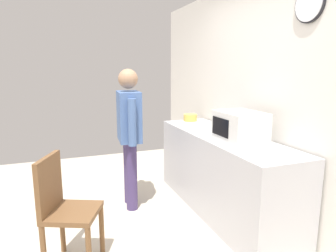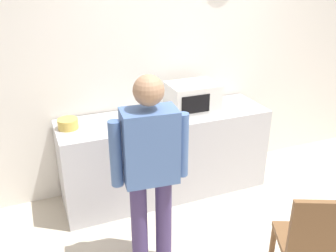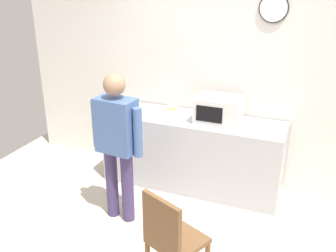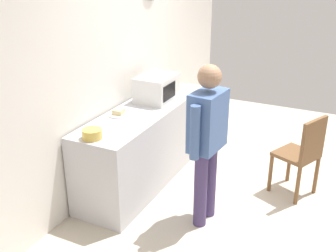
{
  "view_description": "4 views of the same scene",
  "coord_description": "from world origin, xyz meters",
  "px_view_note": "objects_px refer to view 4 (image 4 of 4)",
  "views": [
    {
      "loc": [
        2.57,
        -0.5,
        1.62
      ],
      "look_at": [
        -0.53,
        0.67,
        0.98
      ],
      "focal_mm": 32.09,
      "sensor_mm": 36.0,
      "label": 1
    },
    {
      "loc": [
        -1.51,
        -1.97,
        2.28
      ],
      "look_at": [
        -0.41,
        0.74,
        1.0
      ],
      "focal_mm": 39.2,
      "sensor_mm": 36.0,
      "label": 2
    },
    {
      "loc": [
        1.1,
        -2.88,
        2.55
      ],
      "look_at": [
        -0.35,
        0.7,
        0.98
      ],
      "focal_mm": 41.8,
      "sensor_mm": 36.0,
      "label": 3
    },
    {
      "loc": [
        -4.06,
        -0.94,
        2.5
      ],
      "look_at": [
        -0.55,
        0.78,
        0.86
      ],
      "focal_mm": 43.92,
      "sensor_mm": 36.0,
      "label": 4
    }
  ],
  "objects_px": {
    "person_standing": "(207,135)",
    "wooden_chair": "(302,153)",
    "sandwich_plate": "(118,113)",
    "spoon_utensil": "(150,118)",
    "salad_bowl": "(92,134)",
    "microwave": "(157,88)",
    "fork_utensil": "(179,86)"
  },
  "relations": [
    {
      "from": "person_standing",
      "to": "wooden_chair",
      "type": "height_order",
      "value": "person_standing"
    },
    {
      "from": "sandwich_plate",
      "to": "person_standing",
      "type": "xyz_separation_m",
      "value": [
        -0.17,
        -1.09,
        0.03
      ]
    },
    {
      "from": "sandwich_plate",
      "to": "wooden_chair",
      "type": "distance_m",
      "value": 2.04
    },
    {
      "from": "spoon_utensil",
      "to": "person_standing",
      "type": "distance_m",
      "value": 0.78
    },
    {
      "from": "salad_bowl",
      "to": "wooden_chair",
      "type": "bearing_deg",
      "value": -52.29
    },
    {
      "from": "microwave",
      "to": "fork_utensil",
      "type": "relative_size",
      "value": 2.94
    },
    {
      "from": "sandwich_plate",
      "to": "wooden_chair",
      "type": "bearing_deg",
      "value": -68.63
    },
    {
      "from": "spoon_utensil",
      "to": "wooden_chair",
      "type": "bearing_deg",
      "value": -66.73
    },
    {
      "from": "sandwich_plate",
      "to": "wooden_chair",
      "type": "height_order",
      "value": "sandwich_plate"
    },
    {
      "from": "spoon_utensil",
      "to": "wooden_chair",
      "type": "xyz_separation_m",
      "value": [
        0.65,
        -1.51,
        -0.37
      ]
    },
    {
      "from": "spoon_utensil",
      "to": "microwave",
      "type": "bearing_deg",
      "value": 20.44
    },
    {
      "from": "sandwich_plate",
      "to": "fork_utensil",
      "type": "xyz_separation_m",
      "value": [
        1.23,
        -0.16,
        -0.02
      ]
    },
    {
      "from": "salad_bowl",
      "to": "fork_utensil",
      "type": "relative_size",
      "value": 1.11
    },
    {
      "from": "sandwich_plate",
      "to": "fork_utensil",
      "type": "relative_size",
      "value": 1.37
    },
    {
      "from": "person_standing",
      "to": "sandwich_plate",
      "type": "bearing_deg",
      "value": 81.24
    },
    {
      "from": "spoon_utensil",
      "to": "person_standing",
      "type": "height_order",
      "value": "person_standing"
    },
    {
      "from": "microwave",
      "to": "person_standing",
      "type": "distance_m",
      "value": 1.24
    },
    {
      "from": "salad_bowl",
      "to": "person_standing",
      "type": "xyz_separation_m",
      "value": [
        0.46,
        -0.98,
        0.0
      ]
    },
    {
      "from": "fork_utensil",
      "to": "spoon_utensil",
      "type": "distance_m",
      "value": 1.16
    },
    {
      "from": "microwave",
      "to": "salad_bowl",
      "type": "bearing_deg",
      "value": 178.39
    },
    {
      "from": "salad_bowl",
      "to": "wooden_chair",
      "type": "distance_m",
      "value": 2.26
    },
    {
      "from": "microwave",
      "to": "person_standing",
      "type": "bearing_deg",
      "value": -130.02
    },
    {
      "from": "sandwich_plate",
      "to": "fork_utensil",
      "type": "bearing_deg",
      "value": -7.46
    },
    {
      "from": "fork_utensil",
      "to": "microwave",
      "type": "bearing_deg",
      "value": 178.4
    },
    {
      "from": "person_standing",
      "to": "wooden_chair",
      "type": "xyz_separation_m",
      "value": [
        0.9,
        -0.77,
        -0.42
      ]
    },
    {
      "from": "salad_bowl",
      "to": "spoon_utensil",
      "type": "xyz_separation_m",
      "value": [
        0.7,
        -0.24,
        -0.04
      ]
    },
    {
      "from": "sandwich_plate",
      "to": "person_standing",
      "type": "height_order",
      "value": "person_standing"
    },
    {
      "from": "fork_utensil",
      "to": "wooden_chair",
      "type": "xyz_separation_m",
      "value": [
        -0.5,
        -1.7,
        -0.37
      ]
    },
    {
      "from": "microwave",
      "to": "wooden_chair",
      "type": "bearing_deg",
      "value": -86.63
    },
    {
      "from": "fork_utensil",
      "to": "spoon_utensil",
      "type": "bearing_deg",
      "value": -170.69
    },
    {
      "from": "sandwich_plate",
      "to": "spoon_utensil",
      "type": "distance_m",
      "value": 0.36
    },
    {
      "from": "salad_bowl",
      "to": "fork_utensil",
      "type": "bearing_deg",
      "value": -1.61
    }
  ]
}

